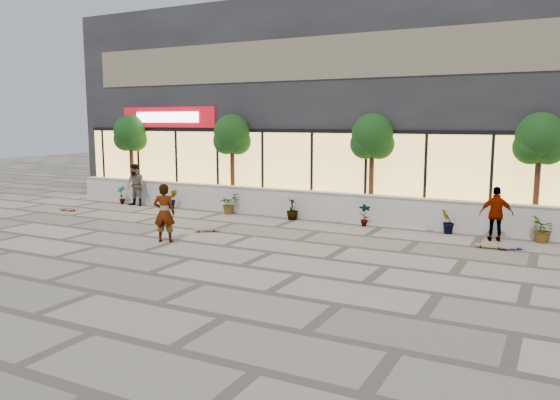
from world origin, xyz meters
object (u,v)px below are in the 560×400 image
at_px(tree_west, 131,135).
at_px(skateboard_center, 206,229).
at_px(skater_right_near, 496,214).
at_px(skater_left, 136,185).
at_px(tree_midwest, 232,137).
at_px(skater_center, 164,213).
at_px(skateboard_right_far, 512,247).
at_px(tree_mideast, 372,139).
at_px(skateboard_left, 68,209).
at_px(skateboard_right_near, 490,246).
at_px(tree_east, 540,142).

bearing_deg(tree_west, skateboard_center, -31.93).
distance_m(tree_west, skater_right_near, 16.23).
distance_m(skater_left, skater_right_near, 14.54).
xyz_separation_m(tree_midwest, skater_center, (1.61, -6.39, -2.10)).
xyz_separation_m(skater_left, skateboard_right_far, (15.10, -1.28, -0.84)).
bearing_deg(tree_mideast, skateboard_left, -162.44).
height_order(tree_midwest, skateboard_left, tree_midwest).
xyz_separation_m(tree_west, skater_center, (7.11, -6.39, -2.10)).
distance_m(tree_midwest, skateboard_center, 5.75).
bearing_deg(skateboard_center, skater_center, -135.36).
bearing_deg(skater_center, skateboard_center, -121.91).
height_order(skater_right_near, skateboard_right_far, skater_right_near).
xyz_separation_m(tree_west, skateboard_left, (-0.14, -3.68, -2.90)).
distance_m(skater_center, skater_left, 7.54).
bearing_deg(skateboard_right_near, skateboard_left, 178.26).
bearing_deg(skateboard_center, skater_left, 114.42).
bearing_deg(skater_center, skateboard_right_near, 178.46).
bearing_deg(skateboard_right_far, tree_midwest, 132.52).
bearing_deg(skater_center, skater_right_near, -175.59).
bearing_deg(skater_left, skater_right_near, 2.38).
bearing_deg(tree_west, skateboard_right_near, -9.86).
relative_size(skater_right_near, skateboard_right_far, 2.32).
distance_m(skateboard_left, skateboard_right_near, 16.15).
bearing_deg(tree_west, skater_left, -43.73).
bearing_deg(skateboard_center, tree_mideast, 10.90).
distance_m(tree_east, skateboard_right_near, 4.14).
xyz_separation_m(skater_right_near, skateboard_center, (-8.63, -2.95, -0.75)).
distance_m(tree_mideast, skateboard_center, 6.82).
bearing_deg(skateboard_right_far, skater_left, 141.29).
xyz_separation_m(skater_left, skateboard_right_near, (14.52, -1.38, -0.83)).
bearing_deg(skateboard_right_near, skateboard_right_far, 4.52).
height_order(tree_west, tree_east, same).
distance_m(skateboard_left, skateboard_right_far, 16.73).
height_order(skateboard_left, skateboard_right_far, skateboard_left).
xyz_separation_m(tree_mideast, skateboard_left, (-11.64, -3.68, -2.90)).
bearing_deg(skater_left, tree_east, 8.49).
distance_m(skater_right_near, skateboard_right_near, 1.36).
bearing_deg(skateboard_right_near, skater_left, 169.63).
distance_m(skater_center, skateboard_left, 7.78).
bearing_deg(tree_mideast, skater_right_near, -20.05).
height_order(skater_center, skateboard_right_near, skater_center).
xyz_separation_m(skateboard_left, skateboard_right_far, (16.70, 1.00, -0.01)).
distance_m(tree_west, skateboard_center, 9.16).
xyz_separation_m(skateboard_center, skateboard_right_far, (9.19, 1.91, -0.01)).
distance_m(tree_east, skateboard_left, 17.77).
relative_size(tree_midwest, skateboard_right_far, 5.45).
bearing_deg(tree_mideast, skateboard_center, -131.93).
height_order(tree_midwest, skateboard_right_far, tree_midwest).
relative_size(tree_west, skateboard_right_far, 5.45).
distance_m(tree_midwest, skater_left, 4.75).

